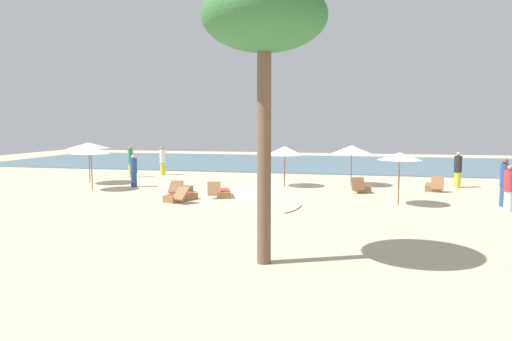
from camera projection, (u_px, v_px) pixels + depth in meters
name	position (u px, v px, depth m)	size (l,w,h in m)	color
ground_plane	(246.00, 195.00, 20.96)	(60.00, 60.00, 0.00)	beige
ocean_water	(295.00, 163.00, 37.48)	(48.00, 16.00, 0.06)	slate
umbrella_0	(400.00, 156.00, 18.15)	(1.74, 1.74, 2.11)	olive
umbrella_1	(352.00, 149.00, 23.90)	(2.12, 2.12, 2.11)	olive
umbrella_2	(89.00, 146.00, 24.71)	(2.23, 2.23, 2.21)	brown
umbrella_3	(285.00, 151.00, 23.58)	(1.95, 1.95, 2.08)	brown
umbrella_4	(91.00, 150.00, 22.31)	(1.86, 1.86, 2.12)	brown
lounger_0	(361.00, 188.00, 21.92)	(0.93, 1.73, 0.74)	brown
lounger_1	(181.00, 197.00, 19.29)	(1.21, 1.79, 0.68)	olive
lounger_2	(222.00, 193.00, 20.44)	(1.08, 1.76, 0.73)	olive
lounger_3	(433.00, 187.00, 22.33)	(0.88, 1.71, 0.75)	olive
lounger_4	(181.00, 190.00, 21.29)	(0.60, 1.70, 0.67)	brown
person_0	(163.00, 160.00, 28.81)	(0.45, 0.45, 1.82)	yellow
person_1	(504.00, 182.00, 17.94)	(0.42, 0.42, 1.91)	#2D4C8C
person_2	(131.00, 161.00, 27.67)	(0.42, 0.42, 1.86)	yellow
person_3	(458.00, 170.00, 23.20)	(0.49, 0.49, 1.82)	yellow
person_4	(509.00, 188.00, 16.98)	(0.52, 0.52, 1.74)	white
person_5	(134.00, 171.00, 23.46)	(0.38, 0.38, 1.65)	#2D4C8C
palm_1	(264.00, 22.00, 10.21)	(2.82, 2.82, 6.42)	brown
surfboard	(292.00, 208.00, 17.54)	(0.77, 2.06, 0.07)	silver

